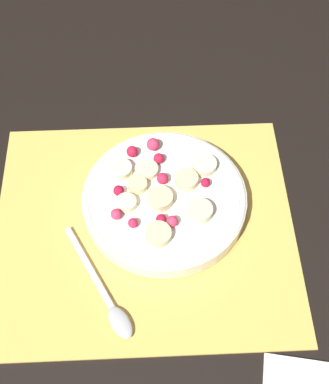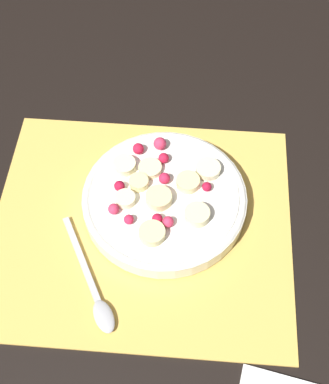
% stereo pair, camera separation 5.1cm
% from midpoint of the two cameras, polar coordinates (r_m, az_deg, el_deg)
% --- Properties ---
extents(ground_plane, '(3.00, 3.00, 0.00)m').
position_cam_midpoint_polar(ground_plane, '(0.78, -4.01, -3.93)').
color(ground_plane, black).
extents(placemat, '(0.43, 0.38, 0.01)m').
position_cam_midpoint_polar(placemat, '(0.78, -4.02, -3.83)').
color(placemat, '#E0B251').
rests_on(placemat, ground_plane).
extents(fruit_bowl, '(0.24, 0.24, 0.05)m').
position_cam_midpoint_polar(fruit_bowl, '(0.78, -1.91, -0.77)').
color(fruit_bowl, silver).
rests_on(fruit_bowl, placemat).
extents(spoon, '(0.10, 0.17, 0.01)m').
position_cam_midpoint_polar(spoon, '(0.73, -8.01, -11.71)').
color(spoon, '#B2B2B7').
rests_on(spoon, placemat).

